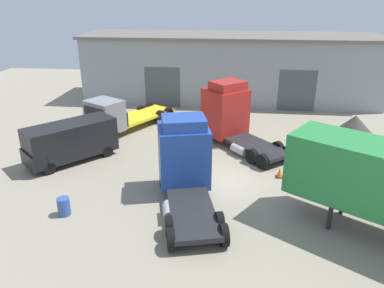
{
  "coord_description": "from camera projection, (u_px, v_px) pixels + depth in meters",
  "views": [
    {
      "loc": [
        0.41,
        -18.46,
        9.8
      ],
      "look_at": [
        -1.82,
        1.43,
        1.6
      ],
      "focal_mm": 35.0,
      "sensor_mm": 36.0,
      "label": 1
    }
  ],
  "objects": [
    {
      "name": "ground_plane",
      "position": [
        222.0,
        182.0,
        20.73
      ],
      "size": [
        60.0,
        60.0,
        0.0
      ],
      "primitive_type": "plane",
      "color": "gray"
    },
    {
      "name": "warehouse_building",
      "position": [
        230.0,
        67.0,
        35.54
      ],
      "size": [
        27.31,
        7.26,
        6.11
      ],
      "color": "#93999E",
      "rests_on": "ground_plane"
    },
    {
      "name": "tractor_unit_red",
      "position": [
        229.0,
        115.0,
        25.51
      ],
      "size": [
        6.22,
        6.68,
        4.24
      ],
      "rotation": [
        0.0,
        0.0,
        2.28
      ],
      "color": "red",
      "rests_on": "ground_plane"
    },
    {
      "name": "tractor_unit_blue",
      "position": [
        185.0,
        160.0,
        18.76
      ],
      "size": [
        4.03,
        7.01,
        4.1
      ],
      "rotation": [
        0.0,
        0.0,
        1.82
      ],
      "color": "#2347A3",
      "rests_on": "ground_plane"
    },
    {
      "name": "delivery_van_black",
      "position": [
        69.0,
        141.0,
        22.76
      ],
      "size": [
        5.15,
        5.4,
        2.44
      ],
      "rotation": [
        0.0,
        0.0,
        -2.31
      ],
      "color": "black",
      "rests_on": "ground_plane"
    },
    {
      "name": "flatbed_truck_grey",
      "position": [
        116.0,
        116.0,
        27.43
      ],
      "size": [
        5.73,
        7.45,
        2.71
      ],
      "rotation": [
        0.0,
        0.0,
        -2.1
      ],
      "color": "gray",
      "rests_on": "ground_plane"
    },
    {
      "name": "gravel_pile",
      "position": [
        354.0,
        129.0,
        25.69
      ],
      "size": [
        3.98,
        3.98,
        2.0
      ],
      "color": "#423D38",
      "rests_on": "ground_plane"
    },
    {
      "name": "oil_drum",
      "position": [
        64.0,
        207.0,
        17.52
      ],
      "size": [
        0.58,
        0.58,
        0.88
      ],
      "color": "#33519E",
      "rests_on": "ground_plane"
    },
    {
      "name": "traffic_cone",
      "position": [
        279.0,
        173.0,
        21.15
      ],
      "size": [
        0.4,
        0.4,
        0.55
      ],
      "color": "black",
      "rests_on": "ground_plane"
    }
  ]
}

